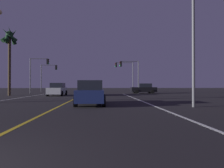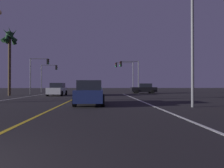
{
  "view_description": "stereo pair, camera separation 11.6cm",
  "coord_description": "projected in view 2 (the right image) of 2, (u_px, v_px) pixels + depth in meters",
  "views": [
    {
      "loc": [
        2.78,
        -2.15,
        1.36
      ],
      "look_at": [
        4.38,
        27.2,
        1.59
      ],
      "focal_mm": 29.68,
      "sensor_mm": 36.0,
      "label": 1
    },
    {
      "loc": [
        2.9,
        -2.15,
        1.36
      ],
      "look_at": [
        4.38,
        27.2,
        1.59
      ],
      "focal_mm": 29.68,
      "sensor_mm": 36.0,
      "label": 2
    }
  ],
  "objects": [
    {
      "name": "lane_center_divider",
      "position": [
        62.0,
        105.0,
        13.08
      ],
      "size": [
        0.16,
        34.22,
        0.01
      ],
      "primitive_type": "cube",
      "color": "gold",
      "rests_on": "ground"
    },
    {
      "name": "traffic_light_far_left",
      "position": [
        49.0,
        72.0,
        35.82
      ],
      "size": [
        3.13,
        0.36,
        5.37
      ],
      "color": "#4C4C51",
      "rests_on": "ground"
    },
    {
      "name": "traffic_light_far_right",
      "position": [
        125.0,
        70.0,
        36.57
      ],
      "size": [
        3.64,
        0.36,
        5.94
      ],
      "rotation": [
        0.0,
        0.0,
        3.14
      ],
      "color": "#4C4C51",
      "rests_on": "ground"
    },
    {
      "name": "palm_tree_left_mid",
      "position": [
        10.0,
        41.0,
        24.82
      ],
      "size": [
        2.16,
        2.31,
        9.19
      ],
      "color": "#473826",
      "rests_on": "ground"
    },
    {
      "name": "lane_edge_right",
      "position": [
        149.0,
        104.0,
        13.4
      ],
      "size": [
        0.16,
        34.22,
        0.01
      ],
      "primitive_type": "cube",
      "color": "silver",
      "rests_on": "ground"
    },
    {
      "name": "car_oncoming",
      "position": [
        57.0,
        89.0,
        24.85
      ],
      "size": [
        2.02,
        4.3,
        1.7
      ],
      "rotation": [
        0.0,
        0.0,
        -1.57
      ],
      "color": "black",
      "rests_on": "ground"
    },
    {
      "name": "car_ahead_far",
      "position": [
        95.0,
        89.0,
        25.57
      ],
      "size": [
        2.02,
        4.3,
        1.7
      ],
      "rotation": [
        0.0,
        0.0,
        1.57
      ],
      "color": "black",
      "rests_on": "ground"
    },
    {
      "name": "car_lead_same_lane",
      "position": [
        90.0,
        93.0,
        13.1
      ],
      "size": [
        2.02,
        4.3,
        1.7
      ],
      "rotation": [
        0.0,
        0.0,
        1.57
      ],
      "color": "black",
      "rests_on": "ground"
    },
    {
      "name": "street_lamp_right_near",
      "position": [
        186.0,
        25.0,
        11.61
      ],
      "size": [
        1.82,
        0.44,
        8.21
      ],
      "rotation": [
        0.0,
        0.0,
        3.14
      ],
      "color": "#4C4C51",
      "rests_on": "ground"
    },
    {
      "name": "traffic_light_near_left",
      "position": [
        39.0,
        68.0,
        30.33
      ],
      "size": [
        3.12,
        0.36,
        5.8
      ],
      "color": "#4C4C51",
      "rests_on": "ground"
    },
    {
      "name": "car_crossing_side",
      "position": [
        144.0,
        89.0,
        31.79
      ],
      "size": [
        4.3,
        2.02,
        1.7
      ],
      "rotation": [
        0.0,
        0.0,
        3.14
      ],
      "color": "black",
      "rests_on": "ground"
    },
    {
      "name": "traffic_light_near_right",
      "position": [
        129.0,
        69.0,
        31.08
      ],
      "size": [
        3.27,
        0.36,
        5.49
      ],
      "rotation": [
        0.0,
        0.0,
        3.14
      ],
      "color": "#4C4C51",
      "rests_on": "ground"
    }
  ]
}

